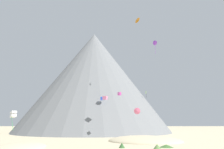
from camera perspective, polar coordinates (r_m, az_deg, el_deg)
The scene contains 13 objects.
dune_foreground_right at distance 59.91m, azimuth 7.79°, elevation -15.91°, with size 16.66×18.78×2.80m, color beige.
bush_far_left at distance 43.97m, azimuth 10.77°, elevation -16.93°, with size 1.44×1.44×0.88m, color #668C4C.
bush_low_patch at distance 47.02m, azimuth 12.88°, elevation -16.68°, with size 2.68×2.68×0.55m, color #477238.
bush_far_right at distance 45.08m, azimuth 2.17°, elevation -16.92°, with size 1.14×1.14×0.96m, color #386633.
rock_massif at distance 108.89m, azimuth -5.07°, elevation -2.10°, with size 96.01×96.01×46.33m.
kite_white_low at distance 63.43m, azimuth -23.26°, elevation -8.95°, with size 1.82×1.82×4.81m.
kite_orange_high at distance 83.23m, azimuth 5.95°, elevation 13.09°, with size 1.95×2.30×2.14m.
kite_pink_low at distance 73.28m, azimuth -1.98°, elevation -5.74°, with size 1.59×1.62×1.28m.
kite_rainbow_low at distance 63.31m, azimuth 5.93°, elevation -8.91°, with size 1.77×0.76×1.74m.
kite_blue_low at distance 80.56m, azimuth -2.65°, elevation -5.88°, with size 1.25×1.19×1.27m.
kite_violet_high at distance 100.52m, azimuth 10.19°, elevation 7.61°, with size 1.93×1.84×5.85m.
kite_magenta_low at distance 67.99m, azimuth 1.58°, elevation -4.76°, with size 1.09×1.09×0.86m.
kite_lime_mid at distance 97.97m, azimuth 8.07°, elevation -4.54°, with size 0.31×0.64×3.01m.
Camera 1 is at (2.93, -36.61, 4.85)m, focal length 37.33 mm.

